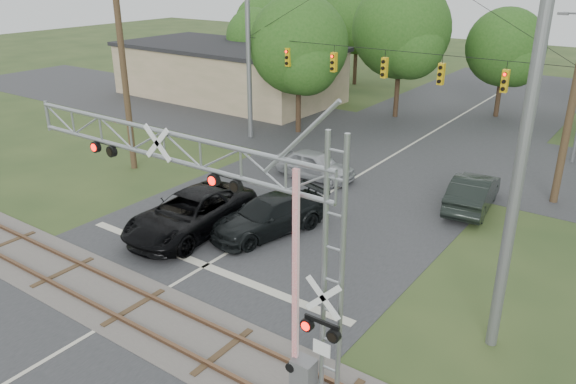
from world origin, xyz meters
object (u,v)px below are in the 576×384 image
Objects in this scene: crossing_gantry at (223,220)px; traffic_signal_span at (401,66)px; sedan_silver at (315,165)px; car_dark at (269,215)px; pickup_black at (191,213)px; commercial_building at (227,71)px.

traffic_signal_span is at bearing 101.24° from crossing_gantry.
traffic_signal_span reaches higher than sedan_silver.
traffic_signal_span reaches higher than car_dark.
crossing_gantry reaches higher than sedan_silver.
car_dark reaches higher than sedan_silver.
commercial_building is at bearing 125.18° from pickup_black.
pickup_black reaches higher than sedan_silver.
commercial_building is (-16.94, 12.30, 1.49)m from sedan_silver.
crossing_gantry is at bearing -43.94° from car_dark.
traffic_signal_span is at bearing -21.96° from commercial_building.
pickup_black is at bearing 141.27° from crossing_gantry.
pickup_black is at bearing -105.37° from traffic_signal_span.
traffic_signal_span reaches higher than commercial_building.
pickup_black is 1.45× the size of sedan_silver.
pickup_black is 0.33× the size of commercial_building.
pickup_black is at bearing -128.40° from car_dark.
car_dark is 26.86m from commercial_building.
crossing_gantry reaches higher than commercial_building.
crossing_gantry is 9.65m from car_dark.
pickup_black is 8.69m from sedan_silver.
commercial_building reaches higher than sedan_silver.
traffic_signal_span is 1.01× the size of commercial_building.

